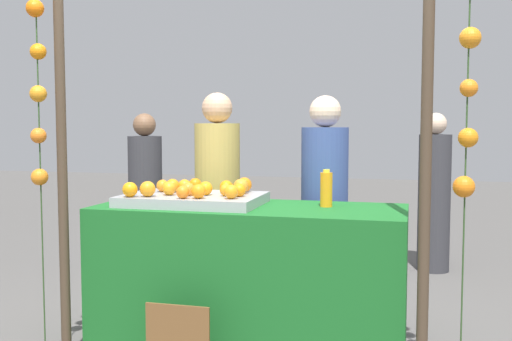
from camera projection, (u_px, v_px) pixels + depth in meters
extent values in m
cube|color=#196023|center=(250.00, 281.00, 3.58)|extent=(1.81, 0.72, 0.90)
cube|color=#9EA0A5|center=(193.00, 199.00, 3.63)|extent=(0.82, 0.56, 0.06)
sphere|color=orange|center=(226.00, 190.00, 3.53)|extent=(0.07, 0.07, 0.07)
sphere|color=orange|center=(185.00, 186.00, 3.75)|extent=(0.08, 0.08, 0.08)
sphere|color=orange|center=(195.00, 185.00, 3.81)|extent=(0.08, 0.08, 0.08)
sphere|color=orange|center=(198.00, 191.00, 3.42)|extent=(0.08, 0.08, 0.08)
sphere|color=orange|center=(244.00, 185.00, 3.75)|extent=(0.09, 0.09, 0.09)
sphere|color=orange|center=(188.00, 189.00, 3.55)|extent=(0.08, 0.08, 0.08)
sphere|color=orange|center=(226.00, 187.00, 3.67)|extent=(0.08, 0.08, 0.08)
sphere|color=orange|center=(130.00, 190.00, 3.49)|extent=(0.09, 0.09, 0.09)
sphere|color=orange|center=(231.00, 192.00, 3.41)|extent=(0.08, 0.08, 0.08)
sphere|color=orange|center=(239.00, 190.00, 3.51)|extent=(0.08, 0.08, 0.08)
sphere|color=orange|center=(173.00, 186.00, 3.73)|extent=(0.09, 0.09, 0.09)
sphere|color=orange|center=(163.00, 186.00, 3.76)|extent=(0.08, 0.08, 0.08)
sphere|color=orange|center=(148.00, 189.00, 3.50)|extent=(0.09, 0.09, 0.09)
sphere|color=orange|center=(183.00, 192.00, 3.42)|extent=(0.07, 0.07, 0.07)
sphere|color=orange|center=(206.00, 188.00, 3.58)|extent=(0.08, 0.08, 0.08)
sphere|color=orange|center=(241.00, 186.00, 3.64)|extent=(0.09, 0.09, 0.09)
sphere|color=orange|center=(169.00, 188.00, 3.58)|extent=(0.08, 0.08, 0.08)
cylinder|color=orange|center=(326.00, 190.00, 3.52)|extent=(0.07, 0.07, 0.20)
cylinder|color=yellow|center=(326.00, 171.00, 3.51)|extent=(0.04, 0.04, 0.02)
cylinder|color=tan|center=(218.00, 220.00, 4.30)|extent=(0.32, 0.32, 1.38)
sphere|color=tan|center=(217.00, 108.00, 4.24)|extent=(0.22, 0.22, 0.22)
cylinder|color=#384C8C|center=(324.00, 228.00, 4.06)|extent=(0.31, 0.31, 1.36)
sphere|color=beige|center=(325.00, 111.00, 4.00)|extent=(0.21, 0.21, 0.21)
cylinder|color=#333338|center=(146.00, 209.00, 5.30)|extent=(0.30, 0.30, 1.27)
sphere|color=brown|center=(144.00, 125.00, 5.24)|extent=(0.20, 0.20, 0.20)
cylinder|color=#333338|center=(434.00, 203.00, 5.64)|extent=(0.30, 0.30, 1.28)
sphere|color=beige|center=(436.00, 124.00, 5.58)|extent=(0.20, 0.20, 0.20)
cylinder|color=#473828|center=(62.00, 171.00, 3.40)|extent=(0.06, 0.06, 2.23)
cylinder|color=#473828|center=(425.00, 179.00, 2.90)|extent=(0.06, 0.06, 2.23)
cylinder|color=#2D4C23|center=(41.00, 182.00, 3.37)|extent=(0.01, 0.01, 2.11)
sphere|color=orange|center=(35.00, 8.00, 3.29)|extent=(0.10, 0.10, 0.10)
sphere|color=orange|center=(38.00, 52.00, 3.33)|extent=(0.09, 0.09, 0.09)
sphere|color=orange|center=(38.00, 94.00, 3.35)|extent=(0.09, 0.09, 0.09)
sphere|color=orange|center=(38.00, 136.00, 3.35)|extent=(0.09, 0.09, 0.09)
sphere|color=orange|center=(40.00, 177.00, 3.38)|extent=(0.09, 0.09, 0.09)
cylinder|color=#2D4C23|center=(465.00, 192.00, 2.85)|extent=(0.01, 0.01, 2.11)
sphere|color=orange|center=(470.00, 38.00, 2.80)|extent=(0.10, 0.10, 0.10)
sphere|color=orange|center=(469.00, 88.00, 2.82)|extent=(0.08, 0.08, 0.08)
sphere|color=orange|center=(468.00, 138.00, 2.83)|extent=(0.09, 0.09, 0.09)
sphere|color=orange|center=(464.00, 187.00, 2.85)|extent=(0.10, 0.10, 0.10)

